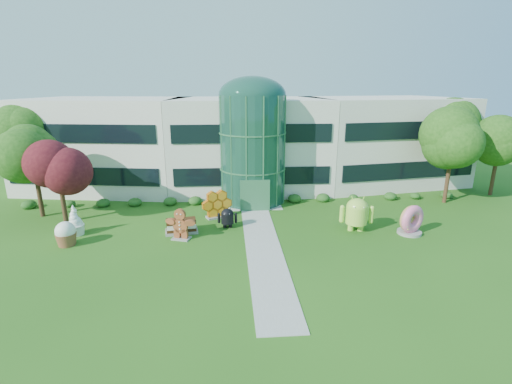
{
  "coord_description": "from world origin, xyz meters",
  "views": [
    {
      "loc": [
        -2.29,
        -21.8,
        10.78
      ],
      "look_at": [
        -0.14,
        6.0,
        2.6
      ],
      "focal_mm": 26.0,
      "sensor_mm": 36.0,
      "label": 1
    }
  ],
  "objects_px": {
    "android_black": "(227,217)",
    "gingerbread": "(180,224)",
    "donut": "(411,219)",
    "android_green": "(357,212)"
  },
  "relations": [
    {
      "from": "android_green",
      "to": "gingerbread",
      "type": "bearing_deg",
      "value": -168.91
    },
    {
      "from": "android_green",
      "to": "gingerbread",
      "type": "distance_m",
      "value": 13.1
    },
    {
      "from": "android_black",
      "to": "gingerbread",
      "type": "bearing_deg",
      "value": -145.36
    },
    {
      "from": "android_black",
      "to": "android_green",
      "type": "bearing_deg",
      "value": -3.94
    },
    {
      "from": "android_green",
      "to": "gingerbread",
      "type": "xyz_separation_m",
      "value": [
        -13.08,
        -0.6,
        -0.34
      ]
    },
    {
      "from": "donut",
      "to": "android_black",
      "type": "bearing_deg",
      "value": 145.3
    },
    {
      "from": "android_black",
      "to": "gingerbread",
      "type": "distance_m",
      "value": 3.89
    },
    {
      "from": "android_green",
      "to": "android_black",
      "type": "bearing_deg",
      "value": -179.57
    },
    {
      "from": "android_black",
      "to": "donut",
      "type": "xyz_separation_m",
      "value": [
        13.53,
        -2.31,
        0.24
      ]
    },
    {
      "from": "android_black",
      "to": "donut",
      "type": "height_order",
      "value": "donut"
    }
  ]
}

